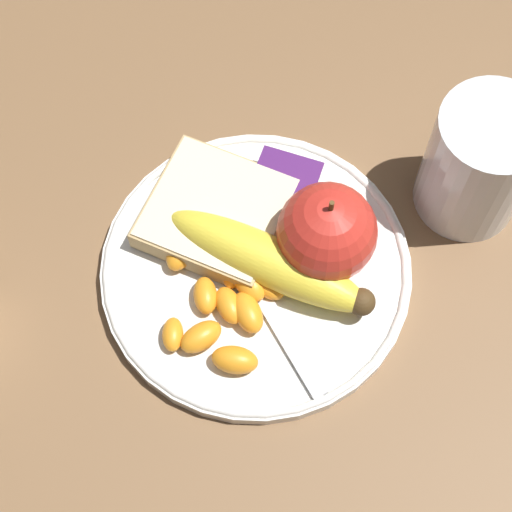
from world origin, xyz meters
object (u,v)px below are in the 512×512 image
at_px(plate, 256,269).
at_px(banana, 271,260).
at_px(bread_slice, 217,213).
at_px(apple, 327,232).
at_px(jam_packet, 289,183).
at_px(fork, 248,273).
at_px(juice_glass, 478,165).

xyz_separation_m(plate, banana, (0.01, 0.00, 0.02)).
bearing_deg(plate, bread_slice, 145.62).
relative_size(apple, jam_packet, 1.69).
bearing_deg(fork, banana, -109.13).
bearing_deg(apple, plate, -148.87).
xyz_separation_m(apple, bread_slice, (-0.09, 0.00, -0.03)).
bearing_deg(bread_slice, jam_packet, 44.30).
distance_m(juice_glass, banana, 0.17).
xyz_separation_m(bread_slice, jam_packet, (0.04, 0.04, -0.00)).
height_order(banana, bread_slice, banana).
xyz_separation_m(juice_glass, apple, (-0.09, -0.09, -0.00)).
bearing_deg(bread_slice, juice_glass, 26.70).
relative_size(juice_glass, bread_slice, 0.97).
distance_m(plate, fork, 0.01).
bearing_deg(apple, bread_slice, 179.25).
relative_size(juice_glass, jam_packet, 2.15).
relative_size(juice_glass, banana, 0.63).
bearing_deg(apple, juice_glass, 44.79).
height_order(banana, jam_packet, banana).
distance_m(juice_glass, apple, 0.13).
distance_m(bread_slice, jam_packet, 0.06).
distance_m(juice_glass, bread_slice, 0.20).
height_order(plate, bread_slice, bread_slice).
height_order(fork, jam_packet, jam_packet).
xyz_separation_m(plate, apple, (0.04, 0.03, 0.04)).
height_order(juice_glass, apple, juice_glass).
distance_m(banana, fork, 0.02).
relative_size(plate, fork, 1.59).
bearing_deg(apple, banana, -141.92).
height_order(apple, banana, apple).
distance_m(apple, banana, 0.05).
distance_m(juice_glass, fork, 0.19).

